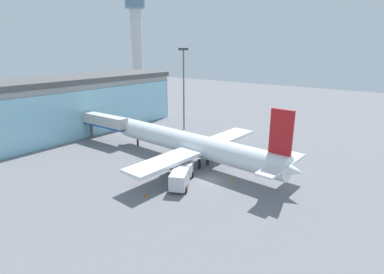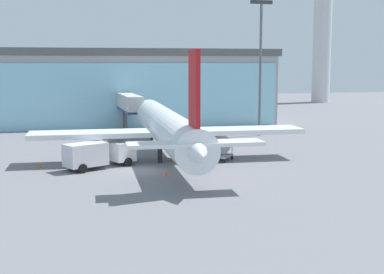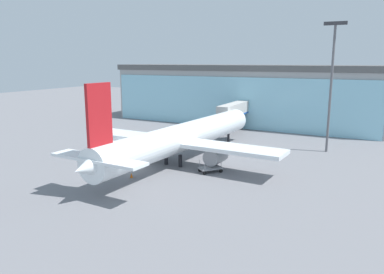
{
  "view_description": "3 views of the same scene",
  "coord_description": "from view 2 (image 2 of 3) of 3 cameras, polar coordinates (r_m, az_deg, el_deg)",
  "views": [
    {
      "loc": [
        -34.86,
        -22.78,
        19.26
      ],
      "look_at": [
        6.18,
        7.97,
        3.84
      ],
      "focal_mm": 28.0,
      "sensor_mm": 36.0,
      "label": 1
    },
    {
      "loc": [
        -7.77,
        -50.63,
        10.41
      ],
      "look_at": [
        6.79,
        6.53,
        2.21
      ],
      "focal_mm": 50.0,
      "sensor_mm": 36.0,
      "label": 2
    },
    {
      "loc": [
        27.71,
        -37.52,
        13.56
      ],
      "look_at": [
        6.04,
        4.59,
        3.92
      ],
      "focal_mm": 35.0,
      "sensor_mm": 36.0,
      "label": 3
    }
  ],
  "objects": [
    {
      "name": "safety_cone_nose",
      "position": [
        49.6,
        -2.77,
        -3.88
      ],
      "size": [
        0.36,
        0.36,
        0.55
      ],
      "primitive_type": "cone",
      "color": "orange",
      "rests_on": "ground"
    },
    {
      "name": "apron_light_mast",
      "position": [
        77.21,
        7.32,
        8.51
      ],
      "size": [
        3.2,
        0.4,
        19.1
      ],
      "color": "#59595E",
      "rests_on": "ground"
    },
    {
      "name": "catering_truck",
      "position": [
        53.8,
        -10.03,
        -1.78
      ],
      "size": [
        7.51,
        5.26,
        2.65
      ],
      "rotation": [
        0.0,
        0.0,
        0.47
      ],
      "color": "silver",
      "rests_on": "ground"
    },
    {
      "name": "control_tower",
      "position": [
        147.13,
        13.8,
        12.74
      ],
      "size": [
        8.77,
        8.77,
        39.63
      ],
      "color": "silver",
      "rests_on": "ground"
    },
    {
      "name": "jet_bridge",
      "position": [
        79.98,
        -6.73,
        3.54
      ],
      "size": [
        2.5,
        12.47,
        5.76
      ],
      "rotation": [
        0.0,
        0.0,
        1.59
      ],
      "color": "beige",
      "rests_on": "ground"
    },
    {
      "name": "ground",
      "position": [
        52.27,
        -5.47,
        -3.61
      ],
      "size": [
        240.0,
        240.0,
        0.0
      ],
      "primitive_type": "plane",
      "color": "slate"
    },
    {
      "name": "terminal_building",
      "position": [
        92.19,
        -9.48,
        5.29
      ],
      "size": [
        59.23,
        15.96,
        12.73
      ],
      "rotation": [
        0.0,
        0.0,
        -0.03
      ],
      "color": "#9E9E9E",
      "rests_on": "ground"
    },
    {
      "name": "safety_cone_wingtip",
      "position": [
        55.6,
        -15.91,
        -2.9
      ],
      "size": [
        0.36,
        0.36,
        0.55
      ],
      "primitive_type": "cone",
      "color": "orange",
      "rests_on": "ground"
    },
    {
      "name": "baggage_cart",
      "position": [
        57.4,
        3.22,
        -2.04
      ],
      "size": [
        3.02,
        3.17,
        1.5
      ],
      "rotation": [
        0.0,
        0.0,
        4.02
      ],
      "color": "gray",
      "rests_on": "ground"
    },
    {
      "name": "airplane",
      "position": [
        57.98,
        -2.63,
        0.96
      ],
      "size": [
        29.27,
        38.16,
        11.49
      ],
      "rotation": [
        0.0,
        0.0,
        1.51
      ],
      "color": "white",
      "rests_on": "ground"
    }
  ]
}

